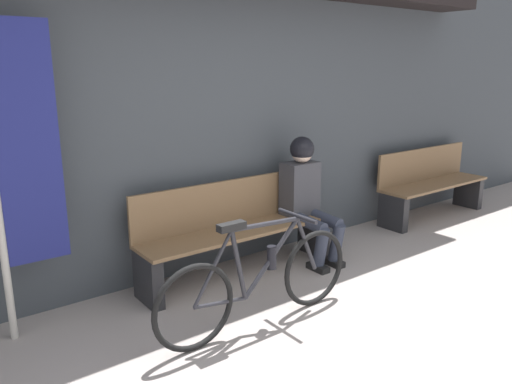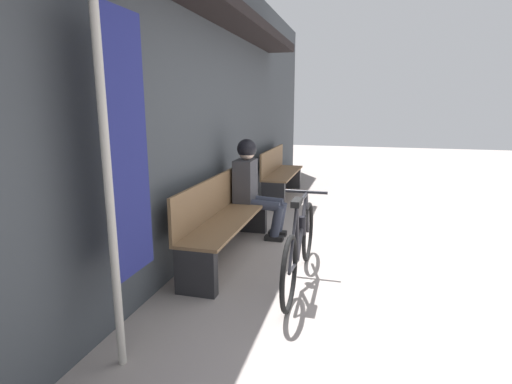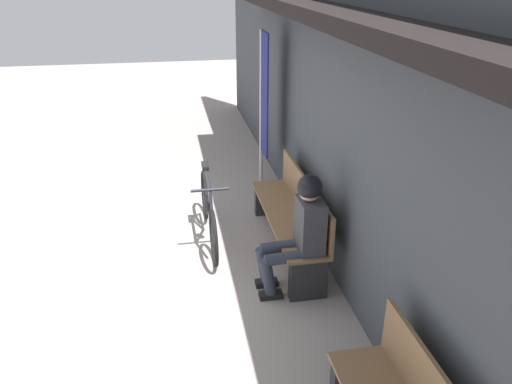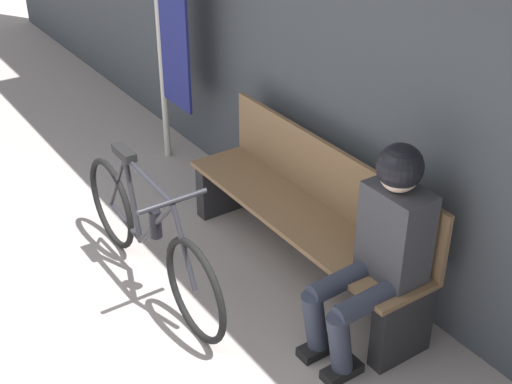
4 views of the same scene
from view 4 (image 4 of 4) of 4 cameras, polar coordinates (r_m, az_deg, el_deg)
The scene contains 4 objects.
park_bench_near at distance 4.25m, azimuth 4.16°, elevation -1.88°, with size 1.87×0.42×0.83m.
bicycle at distance 4.19m, azimuth -8.57°, elevation -3.59°, with size 1.67×0.40×0.82m.
person_seated at distance 3.59m, azimuth 10.01°, elevation -3.77°, with size 0.34×0.60×1.18m.
banner_pole at distance 5.23m, azimuth -7.05°, elevation 14.41°, with size 0.45×0.05×2.11m.
Camera 4 is at (2.83, 0.09, 2.67)m, focal length 50.00 mm.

